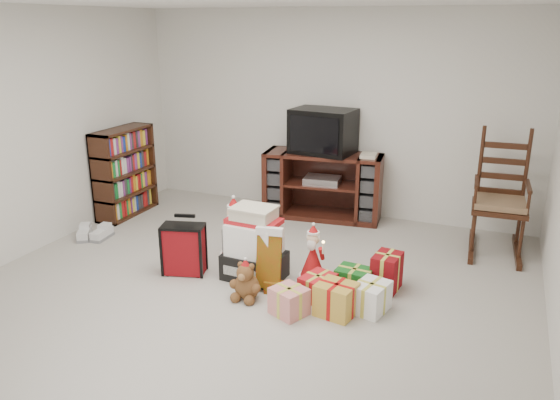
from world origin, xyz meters
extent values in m
cube|color=#B8B2A9|center=(0.00, 0.00, -0.01)|extent=(5.00, 5.00, 0.01)
cube|color=silver|center=(0.00, 2.50, 1.25)|extent=(5.00, 0.01, 2.50)
cube|color=silver|center=(-2.50, 0.00, 1.25)|extent=(0.01, 5.00, 2.50)
cube|color=#401912|center=(-0.01, 2.22, 0.41)|extent=(1.48, 0.67, 0.81)
cube|color=#B4B4B6|center=(-0.01, 2.18, 0.48)|extent=(0.46, 0.35, 0.08)
cube|color=#34180E|center=(-2.32, 1.36, 0.55)|extent=(0.30, 0.90, 1.09)
cube|color=#34180E|center=(2.03, 1.88, 0.49)|extent=(0.57, 0.55, 0.05)
cube|color=brown|center=(2.03, 1.88, 0.55)|extent=(0.52, 0.50, 0.06)
cube|color=#34180E|center=(2.03, 2.12, 0.93)|extent=(0.46, 0.09, 0.83)
cube|color=#34180E|center=(2.03, 1.88, 0.03)|extent=(0.59, 0.92, 0.06)
cube|color=black|center=(-0.05, 0.33, 0.12)|extent=(0.57, 0.43, 0.25)
cube|color=white|center=(-0.05, 0.33, 0.40)|extent=(0.48, 0.38, 0.30)
cube|color=red|center=(-0.05, 0.33, 0.58)|extent=(0.51, 0.29, 0.04)
cube|color=beige|center=(-0.05, 0.33, 0.65)|extent=(0.39, 0.30, 0.10)
cube|color=maroon|center=(-0.72, 0.15, 0.25)|extent=(0.42, 0.30, 0.50)
cube|color=black|center=(-0.72, 0.24, 0.57)|extent=(0.20, 0.08, 0.03)
ellipsoid|color=brown|center=(0.06, -0.07, 0.11)|extent=(0.23, 0.20, 0.24)
sphere|color=brown|center=(0.06, -0.10, 0.26)|extent=(0.15, 0.15, 0.15)
cone|color=#AA1214|center=(0.46, 0.53, 0.18)|extent=(0.25, 0.25, 0.36)
sphere|color=beige|center=(0.46, 0.53, 0.41)|extent=(0.12, 0.12, 0.12)
cone|color=#AA1214|center=(0.46, 0.53, 0.51)|extent=(0.11, 0.11, 0.09)
cylinder|color=silver|center=(0.60, 0.43, 0.37)|extent=(0.02, 0.02, 0.11)
cone|color=#AA1214|center=(-0.45, 0.70, 0.21)|extent=(0.30, 0.30, 0.43)
sphere|color=beige|center=(-0.45, 0.70, 0.48)|extent=(0.15, 0.15, 0.15)
cone|color=#AA1214|center=(-0.45, 0.70, 0.60)|extent=(0.13, 0.13, 0.11)
cylinder|color=silver|center=(-0.30, 0.58, 0.44)|extent=(0.02, 0.02, 0.13)
cube|color=silver|center=(-2.25, 0.52, 0.05)|extent=(0.27, 0.33, 0.11)
cube|color=silver|center=(-2.05, 0.52, 0.05)|extent=(0.16, 0.32, 0.11)
cube|color=red|center=(0.64, 0.14, 0.14)|extent=(0.28, 0.28, 0.28)
cube|color=#1C7020|center=(0.86, 0.41, 0.14)|extent=(0.28, 0.28, 0.28)
cube|color=gold|center=(0.91, -0.03, 0.14)|extent=(0.28, 0.28, 0.28)
cube|color=silver|center=(0.59, -0.24, 0.14)|extent=(0.28, 0.28, 0.28)
cube|color=white|center=(1.13, 0.19, 0.14)|extent=(0.28, 0.28, 0.28)
cube|color=maroon|center=(1.08, 0.63, 0.14)|extent=(0.28, 0.28, 0.28)
cube|color=black|center=(-0.02, 2.23, 1.08)|extent=(0.77, 0.58, 0.53)
cube|color=black|center=(-0.02, 1.97, 1.08)|extent=(0.62, 0.09, 0.43)
camera|label=1|loc=(2.00, -3.94, 2.33)|focal=35.00mm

